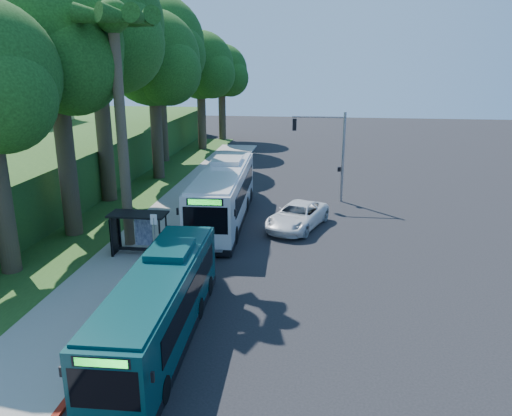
# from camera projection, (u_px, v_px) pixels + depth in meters

# --- Properties ---
(ground) EXTENTS (140.00, 140.00, 0.00)m
(ground) POSITION_uv_depth(u_px,v_px,m) (268.00, 243.00, 30.59)
(ground) COLOR black
(ground) RESTS_ON ground
(sidewalk) EXTENTS (4.50, 70.00, 0.12)m
(sidewalk) POSITION_uv_depth(u_px,v_px,m) (153.00, 237.00, 31.45)
(sidewalk) COLOR gray
(sidewalk) RESTS_ON ground
(red_curb) EXTENTS (0.25, 30.00, 0.13)m
(red_curb) POSITION_uv_depth(u_px,v_px,m) (170.00, 263.00, 27.37)
(red_curb) COLOR maroon
(red_curb) RESTS_ON ground
(grass_verge) EXTENTS (8.00, 70.00, 0.06)m
(grass_verge) POSITION_uv_depth(u_px,v_px,m) (100.00, 211.00, 36.90)
(grass_verge) COLOR #234719
(grass_verge) RESTS_ON ground
(bus_shelter) EXTENTS (3.20, 1.51, 2.55)m
(bus_shelter) POSITION_uv_depth(u_px,v_px,m) (135.00, 225.00, 28.23)
(bus_shelter) COLOR black
(bus_shelter) RESTS_ON ground
(stop_sign_pole) EXTENTS (0.35, 0.06, 3.17)m
(stop_sign_pole) POSITION_uv_depth(u_px,v_px,m) (155.00, 234.00, 25.89)
(stop_sign_pole) COLOR gray
(stop_sign_pole) RESTS_ON ground
(traffic_signal_pole) EXTENTS (4.10, 0.30, 7.00)m
(traffic_signal_pole) POSITION_uv_depth(u_px,v_px,m) (330.00, 146.00, 38.37)
(traffic_signal_pole) COLOR gray
(traffic_signal_pole) RESTS_ON ground
(palm_tree) EXTENTS (4.20, 4.20, 14.40)m
(palm_tree) POSITION_uv_depth(u_px,v_px,m) (114.00, 29.00, 26.60)
(palm_tree) COLOR #4C3F2D
(palm_tree) RESTS_ON ground
(hillside_backdrop) EXTENTS (24.00, 60.00, 8.80)m
(hillside_backdrop) POSITION_uv_depth(u_px,v_px,m) (9.00, 151.00, 47.41)
(hillside_backdrop) COLOR #234719
(hillside_backdrop) RESTS_ON ground
(tree_0) EXTENTS (8.40, 8.00, 15.70)m
(tree_0) POSITION_uv_depth(u_px,v_px,m) (56.00, 52.00, 28.85)
(tree_0) COLOR #382B1E
(tree_0) RESTS_ON ground
(tree_1) EXTENTS (10.50, 10.00, 18.26)m
(tree_1) POSITION_uv_depth(u_px,v_px,m) (97.00, 32.00, 36.13)
(tree_1) COLOR #382B1E
(tree_1) RESTS_ON ground
(tree_2) EXTENTS (8.82, 8.40, 15.12)m
(tree_2) POSITION_uv_depth(u_px,v_px,m) (154.00, 63.00, 44.21)
(tree_2) COLOR #382B1E
(tree_2) RESTS_ON ground
(tree_3) EXTENTS (10.08, 9.60, 17.28)m
(tree_3) POSITION_uv_depth(u_px,v_px,m) (159.00, 47.00, 51.61)
(tree_3) COLOR #382B1E
(tree_3) RESTS_ON ground
(tree_4) EXTENTS (8.40, 8.00, 14.14)m
(tree_4) POSITION_uv_depth(u_px,v_px,m) (201.00, 69.00, 59.57)
(tree_4) COLOR #382B1E
(tree_4) RESTS_ON ground
(tree_5) EXTENTS (7.35, 7.00, 12.86)m
(tree_5) POSITION_uv_depth(u_px,v_px,m) (222.00, 73.00, 67.27)
(tree_5) COLOR #382B1E
(tree_5) RESTS_ON ground
(white_bus) EXTENTS (3.45, 13.61, 4.02)m
(white_bus) POSITION_uv_depth(u_px,v_px,m) (223.00, 194.00, 34.22)
(white_bus) COLOR silver
(white_bus) RESTS_ON ground
(teal_bus) EXTENTS (2.71, 11.28, 3.34)m
(teal_bus) POSITION_uv_depth(u_px,v_px,m) (161.00, 303.00, 19.57)
(teal_bus) COLOR #093235
(teal_bus) RESTS_ON ground
(pickup) EXTENTS (4.54, 6.49, 1.65)m
(pickup) POSITION_uv_depth(u_px,v_px,m) (297.00, 216.00, 33.13)
(pickup) COLOR silver
(pickup) RESTS_ON ground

